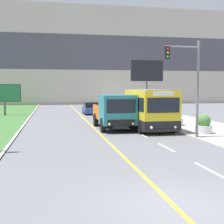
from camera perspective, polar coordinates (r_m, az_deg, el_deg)
The scene contains 12 objects.
ground_plane at distance 8.99m, azimuth 11.18°, elevation -16.39°, with size 300.00×300.00×0.00m, color slate.
lane_marking_centre at distance 10.02m, azimuth 10.41°, elevation -14.14°, with size 2.88×140.00×0.01m.
apartment_block_background at distance 63.50m, azimuth -8.05°, elevation 10.02°, with size 80.00×8.04×18.71m.
city_bus at distance 23.40m, azimuth 6.97°, elevation 0.43°, with size 2.68×5.82×3.06m.
dump_truck at distance 23.32m, azimuth 0.61°, elevation -0.07°, with size 2.50×6.57×2.66m.
car_distant at distance 37.73m, azimuth -3.89°, elevation 0.68°, with size 1.80×4.30×1.45m.
traffic_light_mast at distance 20.12m, azimuth 13.82°, elevation 6.32°, with size 2.28×0.32×6.11m.
billboard_large at distance 47.00m, azimuth 6.42°, elevation 7.23°, with size 4.98×0.24×7.26m.
billboard_small at distance 37.84m, azimuth -19.06°, elevation 3.17°, with size 3.64×0.24×3.59m.
planter_round_near at distance 22.18m, azimuth 16.43°, elevation -2.29°, with size 1.14×1.14×1.29m.
planter_round_second at distance 26.32m, azimuth 11.64°, elevation -1.21°, with size 1.14×1.14×1.24m.
planter_round_third at distance 30.63m, azimuth 8.36°, elevation -0.38°, with size 1.07×1.07×1.23m.
Camera 1 is at (-3.19, -7.77, 3.19)m, focal length 50.00 mm.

